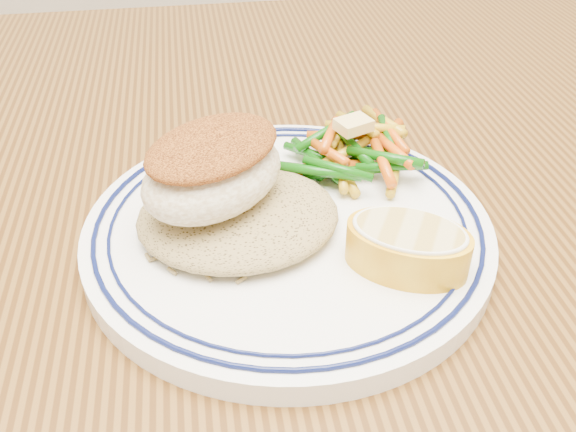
% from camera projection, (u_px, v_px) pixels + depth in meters
% --- Properties ---
extents(dining_table, '(1.50, 0.90, 0.75)m').
position_uv_depth(dining_table, '(268.00, 325.00, 0.48)').
color(dining_table, '#44280D').
rests_on(dining_table, ground).
extents(plate, '(0.25, 0.25, 0.02)m').
position_uv_depth(plate, '(288.00, 229.00, 0.40)').
color(plate, white).
rests_on(plate, dining_table).
extents(rice_pilaf, '(0.12, 0.11, 0.02)m').
position_uv_depth(rice_pilaf, '(238.00, 212.00, 0.39)').
color(rice_pilaf, olive).
rests_on(rice_pilaf, plate).
extents(fish_fillet, '(0.12, 0.11, 0.05)m').
position_uv_depth(fish_fillet, '(213.00, 168.00, 0.37)').
color(fish_fillet, beige).
rests_on(fish_fillet, rice_pilaf).
extents(vegetable_pile, '(0.11, 0.10, 0.03)m').
position_uv_depth(vegetable_pile, '(353.00, 151.00, 0.44)').
color(vegetable_pile, '#0D4E09').
rests_on(vegetable_pile, plate).
extents(butter_pat, '(0.03, 0.02, 0.01)m').
position_uv_depth(butter_pat, '(354.00, 125.00, 0.44)').
color(butter_pat, '#F5D678').
rests_on(butter_pat, vegetable_pile).
extents(lemon_wedge, '(0.09, 0.09, 0.03)m').
position_uv_depth(lemon_wedge, '(408.00, 245.00, 0.36)').
color(lemon_wedge, yellow).
rests_on(lemon_wedge, plate).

